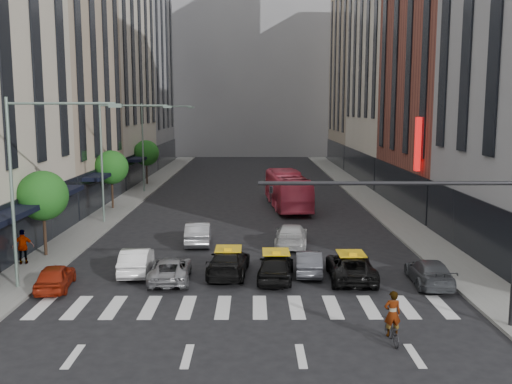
{
  "coord_description": "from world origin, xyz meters",
  "views": [
    {
      "loc": [
        0.32,
        -22.45,
        8.6
      ],
      "look_at": [
        0.47,
        9.04,
        4.0
      ],
      "focal_mm": 40.0,
      "sensor_mm": 36.0,
      "label": 1
    }
  ],
  "objects_px": {
    "taxi_center": "(276,266)",
    "pedestrian_far": "(23,247)",
    "car_white_front": "(136,261)",
    "motorcycle": "(392,331)",
    "car_red": "(55,277)",
    "taxi_left": "(229,262)",
    "streetlamp_far": "(152,136)",
    "streetlamp_near": "(31,167)",
    "bus": "(287,190)",
    "streetlamp_mid": "(114,145)"
  },
  "relations": [
    {
      "from": "car_white_front",
      "to": "motorcycle",
      "type": "height_order",
      "value": "car_white_front"
    },
    {
      "from": "taxi_left",
      "to": "bus",
      "type": "xyz_separation_m",
      "value": [
        4.29,
        20.48,
        0.88
      ]
    },
    {
      "from": "taxi_center",
      "to": "pedestrian_far",
      "type": "bearing_deg",
      "value": -5.17
    },
    {
      "from": "car_white_front",
      "to": "motorcycle",
      "type": "relative_size",
      "value": 2.57
    },
    {
      "from": "streetlamp_near",
      "to": "streetlamp_mid",
      "type": "xyz_separation_m",
      "value": [
        0.0,
        16.0,
        0.0
      ]
    },
    {
      "from": "streetlamp_far",
      "to": "car_white_front",
      "type": "xyz_separation_m",
      "value": [
        4.2,
        -29.29,
        -5.22
      ]
    },
    {
      "from": "streetlamp_far",
      "to": "bus",
      "type": "height_order",
      "value": "streetlamp_far"
    },
    {
      "from": "motorcycle",
      "to": "car_red",
      "type": "bearing_deg",
      "value": -27.45
    },
    {
      "from": "streetlamp_near",
      "to": "taxi_left",
      "type": "height_order",
      "value": "streetlamp_near"
    },
    {
      "from": "taxi_left",
      "to": "streetlamp_near",
      "type": "bearing_deg",
      "value": 18.87
    },
    {
      "from": "car_white_front",
      "to": "taxi_center",
      "type": "relative_size",
      "value": 0.98
    },
    {
      "from": "streetlamp_far",
      "to": "pedestrian_far",
      "type": "xyz_separation_m",
      "value": [
        -2.27,
        -27.94,
        -4.79
      ]
    },
    {
      "from": "streetlamp_far",
      "to": "pedestrian_far",
      "type": "height_order",
      "value": "streetlamp_far"
    },
    {
      "from": "streetlamp_near",
      "to": "taxi_left",
      "type": "bearing_deg",
      "value": 14.67
    },
    {
      "from": "streetlamp_far",
      "to": "streetlamp_near",
      "type": "bearing_deg",
      "value": -90.0
    },
    {
      "from": "taxi_left",
      "to": "motorcycle",
      "type": "height_order",
      "value": "taxi_left"
    },
    {
      "from": "streetlamp_mid",
      "to": "motorcycle",
      "type": "bearing_deg",
      "value": -55.22
    },
    {
      "from": "bus",
      "to": "pedestrian_far",
      "type": "distance_m",
      "value": 24.45
    },
    {
      "from": "streetlamp_mid",
      "to": "bus",
      "type": "distance_m",
      "value": 15.63
    },
    {
      "from": "streetlamp_mid",
      "to": "motorcycle",
      "type": "distance_m",
      "value": 27.73
    },
    {
      "from": "taxi_center",
      "to": "streetlamp_near",
      "type": "bearing_deg",
      "value": 12.74
    },
    {
      "from": "streetlamp_mid",
      "to": "bus",
      "type": "height_order",
      "value": "streetlamp_mid"
    },
    {
      "from": "streetlamp_near",
      "to": "car_red",
      "type": "height_order",
      "value": "streetlamp_near"
    },
    {
      "from": "car_white_front",
      "to": "pedestrian_far",
      "type": "height_order",
      "value": "pedestrian_far"
    },
    {
      "from": "motorcycle",
      "to": "streetlamp_far",
      "type": "bearing_deg",
      "value": -71.94
    },
    {
      "from": "car_white_front",
      "to": "motorcycle",
      "type": "bearing_deg",
      "value": 137.38
    },
    {
      "from": "streetlamp_near",
      "to": "bus",
      "type": "xyz_separation_m",
      "value": [
        13.36,
        22.86,
        -4.33
      ]
    },
    {
      "from": "streetlamp_near",
      "to": "streetlamp_mid",
      "type": "relative_size",
      "value": 1.0
    },
    {
      "from": "car_white_front",
      "to": "pedestrian_far",
      "type": "bearing_deg",
      "value": -15.71
    },
    {
      "from": "car_white_front",
      "to": "taxi_left",
      "type": "bearing_deg",
      "value": 172.04
    },
    {
      "from": "car_white_front",
      "to": "taxi_center",
      "type": "xyz_separation_m",
      "value": [
        7.3,
        -1.26,
        0.04
      ]
    },
    {
      "from": "streetlamp_mid",
      "to": "car_white_front",
      "type": "relative_size",
      "value": 2.16
    },
    {
      "from": "car_red",
      "to": "taxi_center",
      "type": "bearing_deg",
      "value": -179.51
    },
    {
      "from": "pedestrian_far",
      "to": "streetlamp_mid",
      "type": "bearing_deg",
      "value": -116.25
    },
    {
      "from": "taxi_center",
      "to": "motorcycle",
      "type": "xyz_separation_m",
      "value": [
        4.0,
        -7.78,
        -0.3
      ]
    },
    {
      "from": "streetlamp_near",
      "to": "car_red",
      "type": "xyz_separation_m",
      "value": [
        0.84,
        0.05,
        -5.28
      ]
    },
    {
      "from": "car_red",
      "to": "taxi_left",
      "type": "height_order",
      "value": "taxi_left"
    },
    {
      "from": "pedestrian_far",
      "to": "car_red",
      "type": "bearing_deg",
      "value": 112.3
    },
    {
      "from": "streetlamp_mid",
      "to": "taxi_center",
      "type": "height_order",
      "value": "streetlamp_mid"
    },
    {
      "from": "streetlamp_near",
      "to": "pedestrian_far",
      "type": "relative_size",
      "value": 4.68
    },
    {
      "from": "car_white_front",
      "to": "bus",
      "type": "bearing_deg",
      "value": -118.42
    },
    {
      "from": "motorcycle",
      "to": "pedestrian_far",
      "type": "height_order",
      "value": "pedestrian_far"
    },
    {
      "from": "car_white_front",
      "to": "taxi_center",
      "type": "distance_m",
      "value": 7.41
    },
    {
      "from": "car_red",
      "to": "bus",
      "type": "distance_m",
      "value": 26.03
    },
    {
      "from": "motorcycle",
      "to": "bus",
      "type": "bearing_deg",
      "value": -89.76
    },
    {
      "from": "taxi_left",
      "to": "streetlamp_far",
      "type": "bearing_deg",
      "value": -68.78
    },
    {
      "from": "streetlamp_near",
      "to": "streetlamp_far",
      "type": "relative_size",
      "value": 1.0
    },
    {
      "from": "car_red",
      "to": "car_white_front",
      "type": "height_order",
      "value": "car_white_front"
    },
    {
      "from": "streetlamp_far",
      "to": "taxi_left",
      "type": "xyz_separation_m",
      "value": [
        9.07,
        -29.63,
        -5.21
      ]
    },
    {
      "from": "car_red",
      "to": "car_white_front",
      "type": "relative_size",
      "value": 0.87
    }
  ]
}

